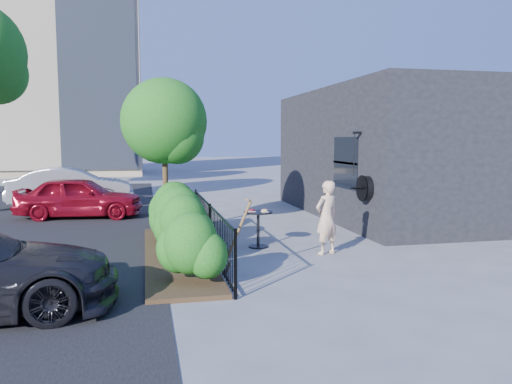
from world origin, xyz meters
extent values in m
plane|color=gray|center=(0.00, 0.00, 0.00)|extent=(120.00, 120.00, 0.00)
cube|color=black|center=(5.50, 4.50, 2.00)|extent=(6.00, 9.00, 4.00)
cube|color=black|center=(2.51, 2.40, 1.80)|extent=(0.04, 1.60, 1.40)
cube|color=black|center=(2.52, 2.40, 1.80)|extent=(0.05, 1.70, 0.06)
cylinder|color=black|center=(2.42, 0.90, 1.25)|extent=(0.18, 0.60, 0.60)
cylinder|color=black|center=(2.32, 0.90, 1.25)|extent=(0.03, 0.64, 0.64)
cube|color=black|center=(2.40, 1.40, 2.60)|extent=(0.25, 0.06, 0.06)
cylinder|color=black|center=(2.32, 1.40, 2.05)|extent=(0.02, 0.02, 1.05)
cylinder|color=black|center=(-1.50, -3.00, 0.55)|extent=(0.05, 0.05, 1.10)
cylinder|color=black|center=(-1.50, 0.00, 0.55)|extent=(0.05, 0.05, 1.10)
cylinder|color=black|center=(-1.50, 3.00, 0.55)|extent=(0.05, 0.05, 1.10)
cube|color=black|center=(-1.50, 0.00, 1.06)|extent=(0.03, 6.00, 0.03)
cube|color=black|center=(-1.50, 0.00, 0.10)|extent=(0.03, 6.00, 0.03)
cylinder|color=black|center=(-1.50, -2.90, 0.55)|extent=(0.02, 0.02, 1.04)
cylinder|color=black|center=(-1.50, -2.70, 0.55)|extent=(0.02, 0.02, 1.04)
cylinder|color=black|center=(-1.50, -2.50, 0.55)|extent=(0.02, 0.02, 1.04)
cylinder|color=black|center=(-1.50, -2.30, 0.55)|extent=(0.02, 0.02, 1.04)
cylinder|color=black|center=(-1.50, -2.10, 0.55)|extent=(0.02, 0.02, 1.04)
cylinder|color=black|center=(-1.50, -1.90, 0.55)|extent=(0.02, 0.02, 1.04)
cylinder|color=black|center=(-1.50, -1.70, 0.55)|extent=(0.02, 0.02, 1.04)
cylinder|color=black|center=(-1.50, -1.50, 0.55)|extent=(0.02, 0.02, 1.04)
cylinder|color=black|center=(-1.50, -1.30, 0.55)|extent=(0.02, 0.02, 1.04)
cylinder|color=black|center=(-1.50, -1.10, 0.55)|extent=(0.02, 0.02, 1.04)
cylinder|color=black|center=(-1.50, -0.90, 0.55)|extent=(0.02, 0.02, 1.04)
cylinder|color=black|center=(-1.50, -0.70, 0.55)|extent=(0.02, 0.02, 1.04)
cylinder|color=black|center=(-1.50, -0.50, 0.55)|extent=(0.02, 0.02, 1.04)
cylinder|color=black|center=(-1.50, -0.30, 0.55)|extent=(0.02, 0.02, 1.04)
cylinder|color=black|center=(-1.50, -0.10, 0.55)|extent=(0.02, 0.02, 1.04)
cylinder|color=black|center=(-1.50, 0.10, 0.55)|extent=(0.02, 0.02, 1.04)
cylinder|color=black|center=(-1.50, 0.30, 0.55)|extent=(0.02, 0.02, 1.04)
cylinder|color=black|center=(-1.50, 0.50, 0.55)|extent=(0.02, 0.02, 1.04)
cylinder|color=black|center=(-1.50, 0.70, 0.55)|extent=(0.02, 0.02, 1.04)
cylinder|color=black|center=(-1.50, 0.90, 0.55)|extent=(0.02, 0.02, 1.04)
cylinder|color=black|center=(-1.50, 1.10, 0.55)|extent=(0.02, 0.02, 1.04)
cylinder|color=black|center=(-1.50, 1.30, 0.55)|extent=(0.02, 0.02, 1.04)
cylinder|color=black|center=(-1.50, 1.50, 0.55)|extent=(0.02, 0.02, 1.04)
cylinder|color=black|center=(-1.50, 1.70, 0.55)|extent=(0.02, 0.02, 1.04)
cylinder|color=black|center=(-1.50, 1.90, 0.55)|extent=(0.02, 0.02, 1.04)
cylinder|color=black|center=(-1.50, 2.10, 0.55)|extent=(0.02, 0.02, 1.04)
cylinder|color=black|center=(-1.50, 2.30, 0.55)|extent=(0.02, 0.02, 1.04)
cylinder|color=black|center=(-1.50, 2.50, 0.55)|extent=(0.02, 0.02, 1.04)
cylinder|color=black|center=(-1.50, 2.70, 0.55)|extent=(0.02, 0.02, 1.04)
cylinder|color=black|center=(-1.50, 2.90, 0.55)|extent=(0.02, 0.02, 1.04)
cube|color=#382616|center=(-2.20, 0.00, 0.04)|extent=(1.30, 6.00, 0.08)
ellipsoid|color=#225914|center=(-2.10, -2.20, 0.70)|extent=(1.10, 1.10, 1.24)
ellipsoid|color=#225914|center=(-2.10, -0.60, 0.70)|extent=(1.10, 1.10, 1.24)
ellipsoid|color=#225914|center=(-2.10, 0.90, 0.70)|extent=(1.10, 1.10, 1.24)
ellipsoid|color=#225914|center=(-2.10, 2.30, 0.70)|extent=(1.10, 1.10, 1.24)
cylinder|color=#3F2B19|center=(-2.30, 2.80, 1.20)|extent=(0.14, 0.14, 2.40)
sphere|color=#225914|center=(-2.30, 2.80, 2.84)|extent=(2.20, 2.20, 2.20)
sphere|color=#225914|center=(-2.00, 2.60, 2.51)|extent=(1.43, 1.43, 1.43)
cylinder|color=black|center=(-0.34, 0.54, 0.80)|extent=(0.65, 0.65, 0.03)
cylinder|color=black|center=(-0.34, 0.54, 0.40)|extent=(0.07, 0.07, 0.78)
cylinder|color=black|center=(-0.34, 0.54, 0.02)|extent=(0.43, 0.43, 0.03)
cube|color=white|center=(-0.48, 0.58, 0.82)|extent=(0.19, 0.19, 0.01)
cube|color=white|center=(-0.21, 0.48, 0.82)|extent=(0.19, 0.19, 0.01)
torus|color=#480C13|center=(-0.48, 0.58, 0.85)|extent=(0.15, 0.15, 0.05)
torus|color=#AF864A|center=(-0.21, 0.48, 0.85)|extent=(0.15, 0.15, 0.05)
imported|color=beige|center=(0.93, -0.41, 0.78)|extent=(0.67, 0.57, 1.57)
cylinder|color=brown|center=(-1.22, -1.63, 0.76)|extent=(0.55, 0.05, 1.19)
cube|color=gray|center=(-1.40, -1.63, 0.10)|extent=(0.13, 0.18, 0.25)
cylinder|color=brown|center=(-1.03, -1.63, 1.36)|extent=(0.11, 0.10, 0.07)
imported|color=maroon|center=(-4.81, 5.94, 0.64)|extent=(3.93, 1.92, 1.29)
imported|color=#A9A8AD|center=(-5.44, 8.82, 0.71)|extent=(4.43, 1.79, 1.43)
camera|label=1|loc=(-2.80, -10.28, 2.43)|focal=35.00mm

